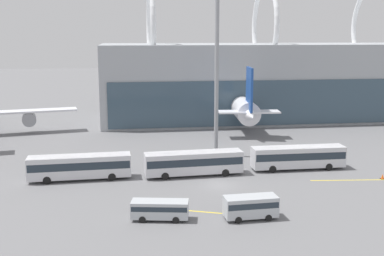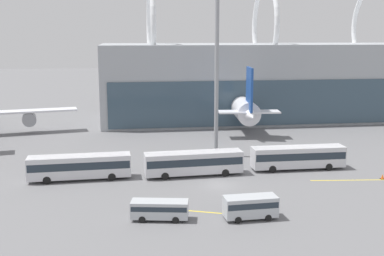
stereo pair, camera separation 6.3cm
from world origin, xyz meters
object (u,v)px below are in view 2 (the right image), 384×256
object	(u,v)px
floodlight_mast	(217,35)
traffic_cone_0	(382,177)
shuttle_bus_0	(80,165)
service_van_foreground	(160,209)
airliner_at_gate_far	(238,103)
shuttle_bus_2	(298,156)
service_van_crossing	(250,206)
shuttle_bus_1	(194,162)

from	to	relation	value
floodlight_mast	traffic_cone_0	xyz separation A→B (m)	(19.43, -15.18, -18.25)
shuttle_bus_0	traffic_cone_0	size ratio (longest dim) A/B	20.48
shuttle_bus_0	service_van_foreground	distance (m)	17.98
airliner_at_gate_far	shuttle_bus_2	bearing A→B (deg)	-174.28
floodlight_mast	traffic_cone_0	world-z (taller)	floodlight_mast
shuttle_bus_0	service_van_foreground	bearing A→B (deg)	-61.21
service_van_crossing	floodlight_mast	xyz separation A→B (m)	(1.36, 26.25, 17.16)
shuttle_bus_2	service_van_foreground	size ratio (longest dim) A/B	2.16
shuttle_bus_2	traffic_cone_0	size ratio (longest dim) A/B	20.33
airliner_at_gate_far	traffic_cone_0	world-z (taller)	airliner_at_gate_far
floodlight_mast	service_van_foreground	bearing A→B (deg)	-112.83
shuttle_bus_1	service_van_crossing	xyz separation A→B (m)	(3.61, -16.12, -0.50)
service_van_foreground	service_van_crossing	xyz separation A→B (m)	(9.28, -0.96, 0.19)
service_van_foreground	floodlight_mast	size ratio (longest dim) A/B	0.20
shuttle_bus_0	shuttle_bus_2	size ratio (longest dim) A/B	1.01
service_van_crossing	shuttle_bus_0	bearing A→B (deg)	-43.97
shuttle_bus_0	shuttle_bus_2	distance (m)	30.01
shuttle_bus_0	traffic_cone_0	world-z (taller)	shuttle_bus_0
shuttle_bus_1	floodlight_mast	xyz separation A→B (m)	(4.97, 10.14, 16.66)
shuttle_bus_0	traffic_cone_0	xyz separation A→B (m)	(39.40, -5.26, -1.59)
airliner_at_gate_far	service_van_crossing	size ratio (longest dim) A/B	6.96
service_van_crossing	traffic_cone_0	world-z (taller)	service_van_crossing
service_van_foreground	service_van_crossing	world-z (taller)	service_van_crossing
shuttle_bus_0	service_van_foreground	size ratio (longest dim) A/B	2.18
service_van_crossing	floodlight_mast	world-z (taller)	floodlight_mast
floodlight_mast	shuttle_bus_1	bearing A→B (deg)	-116.12
floodlight_mast	airliner_at_gate_far	bearing A→B (deg)	69.83
shuttle_bus_0	shuttle_bus_2	bearing A→B (deg)	-0.86
airliner_at_gate_far	shuttle_bus_2	world-z (taller)	airliner_at_gate_far
shuttle_bus_1	traffic_cone_0	xyz separation A→B (m)	(24.40, -5.05, -1.59)
airliner_at_gate_far	shuttle_bus_1	bearing A→B (deg)	163.34
shuttle_bus_2	traffic_cone_0	world-z (taller)	shuttle_bus_2
shuttle_bus_0	floodlight_mast	world-z (taller)	floodlight_mast
shuttle_bus_1	traffic_cone_0	distance (m)	24.97
service_van_foreground	floodlight_mast	bearing A→B (deg)	77.33
traffic_cone_0	service_van_foreground	bearing A→B (deg)	-161.42
airliner_at_gate_far	service_van_foreground	size ratio (longest dim) A/B	6.37
traffic_cone_0	shuttle_bus_1	bearing A→B (deg)	168.31
shuttle_bus_1	traffic_cone_0	size ratio (longest dim) A/B	20.53
airliner_at_gate_far	service_van_foreground	world-z (taller)	airliner_at_gate_far
service_van_crossing	traffic_cone_0	xyz separation A→B (m)	(20.79, 11.07, -1.09)
shuttle_bus_2	floodlight_mast	world-z (taller)	floodlight_mast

